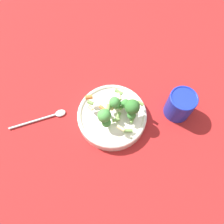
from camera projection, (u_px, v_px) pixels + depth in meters
ground_plane at (112, 118)px, 0.75m from camera, size 3.00×3.00×0.00m
bowl at (112, 116)px, 0.73m from camera, size 0.23×0.23×0.04m
pasta_salad at (118, 109)px, 0.68m from camera, size 0.15×0.19×0.08m
cup at (180, 105)px, 0.71m from camera, size 0.09×0.09×0.10m
spoon at (48, 117)px, 0.75m from camera, size 0.09×0.19×0.01m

